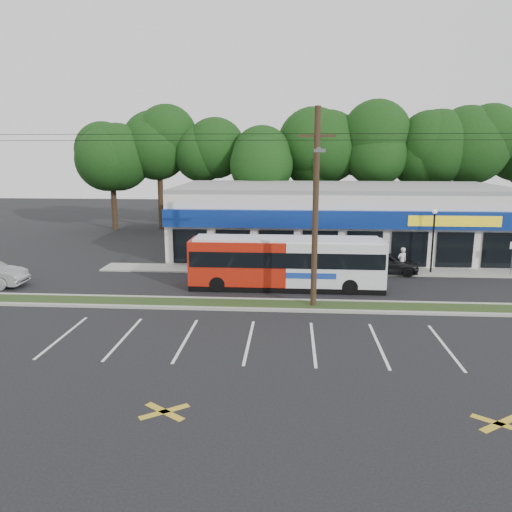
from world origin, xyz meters
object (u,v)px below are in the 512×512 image
object	(u,v)px
lamp_post	(433,234)
pedestrian_a	(402,261)
utility_pole	(312,202)
car_dark	(384,263)
metrobus	(286,262)
pedestrian_b	(347,264)

from	to	relation	value
lamp_post	pedestrian_a	distance (m)	2.71
utility_pole	lamp_post	world-z (taller)	utility_pole
car_dark	pedestrian_a	world-z (taller)	pedestrian_a
metrobus	car_dark	distance (m)	7.51
car_dark	pedestrian_a	size ratio (longest dim) A/B	2.45
utility_pole	pedestrian_b	xyz separation A→B (m)	(2.49, 6.19, -4.46)
pedestrian_b	pedestrian_a	bearing A→B (deg)	-172.92
lamp_post	pedestrian_b	distance (m)	6.16
utility_pole	pedestrian_b	bearing A→B (deg)	68.07
utility_pole	lamp_post	bearing A→B (deg)	43.95
utility_pole	pedestrian_a	size ratio (longest dim) A/B	27.46
pedestrian_b	metrobus	bearing A→B (deg)	24.14
lamp_post	pedestrian_b	bearing A→B (deg)	-163.51
car_dark	pedestrian_a	distance (m)	1.16
metrobus	pedestrian_a	world-z (taller)	metrobus
car_dark	pedestrian_b	xyz separation A→B (m)	(-2.55, -1.38, 0.19)
utility_pole	lamp_post	size ratio (longest dim) A/B	11.76
utility_pole	pedestrian_a	xyz separation A→B (m)	(6.17, 7.38, -4.50)
lamp_post	pedestrian_a	bearing A→B (deg)	-166.04
metrobus	pedestrian_a	xyz separation A→B (m)	(7.43, 3.80, -0.69)
utility_pole	metrobus	size ratio (longest dim) A/B	4.45
lamp_post	utility_pole	bearing A→B (deg)	-136.05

